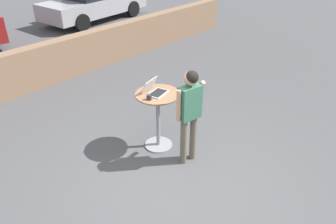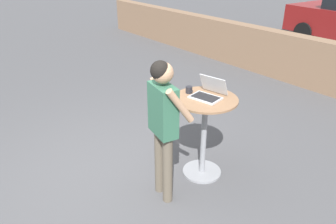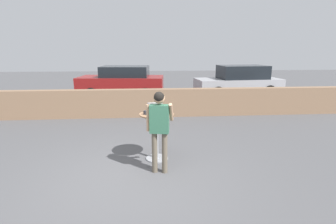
# 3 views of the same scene
# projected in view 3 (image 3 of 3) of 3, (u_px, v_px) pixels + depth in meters

# --- Properties ---
(ground_plane) EXTENTS (50.00, 50.00, 0.00)m
(ground_plane) POSITION_uv_depth(u_px,v_px,m) (130.00, 180.00, 4.96)
(ground_plane) COLOR #4C4C4F
(pavement_kerb) EXTENTS (15.25, 0.35, 1.01)m
(pavement_kerb) POSITION_uv_depth(u_px,v_px,m) (137.00, 103.00, 9.49)
(pavement_kerb) COLOR #84664C
(pavement_kerb) RESTS_ON ground_plane
(cafe_table) EXTENTS (0.75, 0.75, 1.05)m
(cafe_table) POSITION_uv_depth(u_px,v_px,m) (157.00, 130.00, 5.76)
(cafe_table) COLOR gray
(cafe_table) RESTS_ON ground_plane
(laptop) EXTENTS (0.40, 0.40, 0.23)m
(laptop) POSITION_uv_depth(u_px,v_px,m) (156.00, 111.00, 5.71)
(laptop) COLOR #B7BABF
(laptop) RESTS_ON cafe_table
(coffee_mug) EXTENTS (0.11, 0.08, 0.08)m
(coffee_mug) POSITION_uv_depth(u_px,v_px,m) (145.00, 113.00, 5.60)
(coffee_mug) COLOR #232328
(coffee_mug) RESTS_ON cafe_table
(standing_person) EXTENTS (0.54, 0.32, 1.64)m
(standing_person) POSITION_uv_depth(u_px,v_px,m) (159.00, 123.00, 5.04)
(standing_person) COLOR brown
(standing_person) RESTS_ON ground_plane
(parked_car_near_street) EXTENTS (4.37, 2.26, 1.57)m
(parked_car_near_street) POSITION_uv_depth(u_px,v_px,m) (122.00, 81.00, 13.30)
(parked_car_near_street) COLOR maroon
(parked_car_near_street) RESTS_ON ground_plane
(parked_car_further_down) EXTENTS (4.52, 2.08, 1.58)m
(parked_car_further_down) POSITION_uv_depth(u_px,v_px,m) (239.00, 81.00, 13.74)
(parked_car_further_down) COLOR #9E9EA3
(parked_car_further_down) RESTS_ON ground_plane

